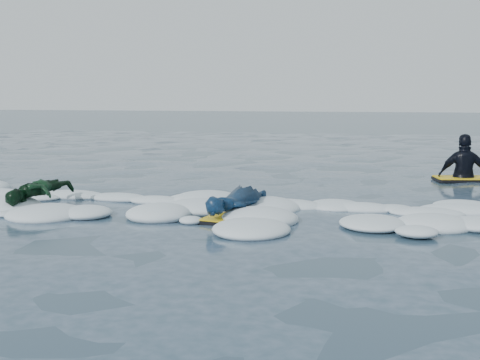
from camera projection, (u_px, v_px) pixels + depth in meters
ground at (165, 221)px, 9.02m from camera, size 120.00×120.00×0.00m
foam_band at (186, 209)px, 10.02m from camera, size 12.00×3.10×0.30m
prone_woman_unit at (235, 203)px, 9.33m from camera, size 0.93×1.74×0.43m
prone_child_unit at (39, 195)px, 9.92m from camera, size 0.93×1.37×0.49m
waiting_rider_unit at (464, 177)px, 13.19m from camera, size 1.37×0.93×1.89m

